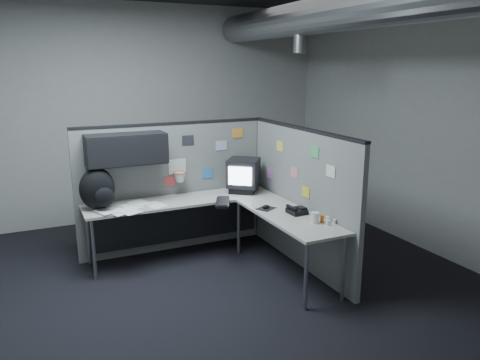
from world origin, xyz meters
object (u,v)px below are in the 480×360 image
phone (297,211)px  keyboard (223,202)px  backpack (98,190)px  desk (209,213)px  monitor (243,175)px

phone → keyboard: bearing=137.4°
backpack → desk: bearing=-12.6°
desk → monitor: 0.75m
desk → backpack: size_ratio=4.85×
desk → monitor: bearing=26.9°
desk → phone: 1.08m
monitor → keyboard: (-0.45, -0.39, -0.20)m
monitor → phone: 1.10m
monitor → backpack: (-1.80, -0.02, 0.01)m
monitor → backpack: 1.80m
keyboard → phone: 0.91m
desk → keyboard: (0.14, -0.09, 0.13)m
desk → phone: phone is taller
desk → backpack: backpack is taller
keyboard → phone: phone is taller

